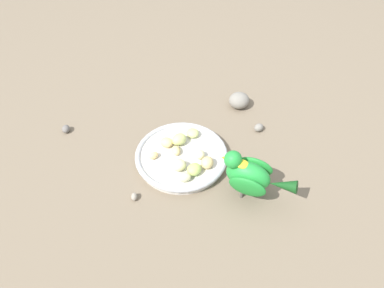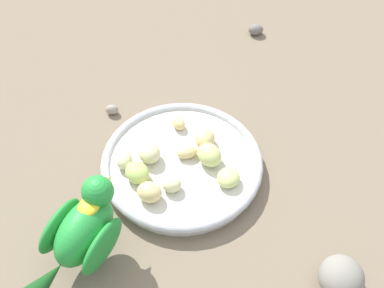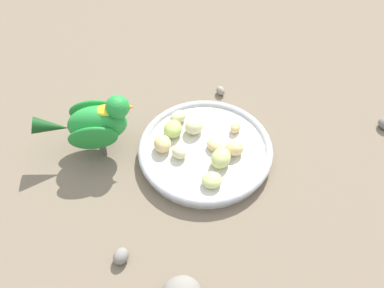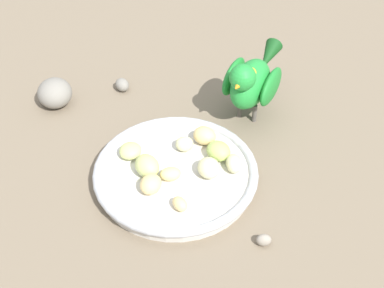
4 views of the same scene
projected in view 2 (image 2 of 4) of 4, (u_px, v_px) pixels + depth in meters
The scene contains 16 objects.
ground_plane at pixel (183, 183), 0.83m from camera, with size 4.00×4.00×0.00m, color #756651.
feeding_bowl at pixel (182, 165), 0.83m from camera, with size 0.23×0.23×0.03m.
apple_piece_0 at pixel (205, 138), 0.84m from camera, with size 0.03×0.03×0.02m, color #E5C67F.
apple_piece_1 at pixel (150, 153), 0.82m from camera, with size 0.03×0.03×0.03m, color beige.
apple_piece_2 at pixel (149, 192), 0.78m from camera, with size 0.03×0.03×0.03m, color #E5C67F.
apple_piece_3 at pixel (187, 152), 0.83m from camera, with size 0.03×0.02×0.02m, color #E5C67F.
apple_piece_4 at pixel (228, 178), 0.80m from camera, with size 0.03×0.03×0.02m, color #C6D17A.
apple_piece_5 at pixel (172, 184), 0.79m from camera, with size 0.03×0.02×0.02m, color beige.
apple_piece_6 at pixel (124, 160), 0.81m from camera, with size 0.03×0.02×0.02m, color beige.
apple_piece_7 at pixel (210, 155), 0.82m from camera, with size 0.04×0.03×0.03m, color #C6D17A.
apple_piece_8 at pixel (181, 123), 0.86m from camera, with size 0.02×0.02×0.02m, color #E5C67F.
apple_piece_9 at pixel (137, 171), 0.80m from camera, with size 0.04×0.03×0.03m, color #B2CC66.
parrot at pixel (82, 231), 0.69m from camera, with size 0.12×0.16×0.12m.
rock_large at pixel (341, 278), 0.71m from camera, with size 0.06×0.06×0.05m, color gray.
pebble_0 at pixel (112, 110), 0.91m from camera, with size 0.02×0.01×0.02m, color gray.
pebble_2 at pixel (256, 29), 1.03m from camera, with size 0.03×0.02×0.02m, color slate.
Camera 2 is at (-0.03, -0.48, 0.67)m, focal length 53.66 mm.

